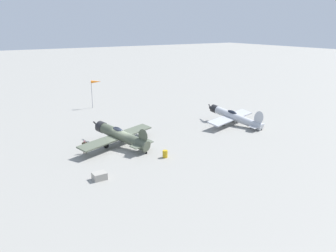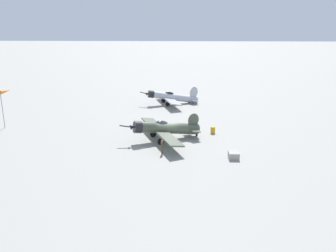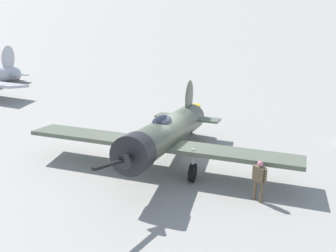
% 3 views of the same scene
% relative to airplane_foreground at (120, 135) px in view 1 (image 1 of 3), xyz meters
% --- Properties ---
extents(ground_plane, '(400.00, 400.00, 0.00)m').
position_rel_airplane_foreground_xyz_m(ground_plane, '(-0.18, 0.46, -1.55)').
color(ground_plane, gray).
extents(airplane_foreground, '(11.96, 10.06, 3.23)m').
position_rel_airplane_foreground_xyz_m(airplane_foreground, '(0.00, 0.00, 0.00)').
color(airplane_foreground, '#4C5442').
rests_on(airplane_foreground, ground_plane).
extents(airplane_mid_apron, '(10.84, 10.51, 3.20)m').
position_rel_airplane_foreground_xyz_m(airplane_mid_apron, '(-19.70, 0.42, -0.24)').
color(airplane_mid_apron, '#B7BABF').
rests_on(airplane_mid_apron, ground_plane).
extents(ground_crew_mechanic, '(0.65, 0.31, 1.69)m').
position_rel_airplane_foreground_xyz_m(ground_crew_mechanic, '(4.77, -0.05, -0.53)').
color(ground_crew_mechanic, brown).
rests_on(ground_crew_mechanic, ground_plane).
extents(equipment_crate, '(1.39, 1.15, 0.74)m').
position_rel_airplane_foreground_xyz_m(equipment_crate, '(5.95, 7.93, -1.18)').
color(equipment_crate, '#9E998E').
rests_on(equipment_crate, ground_plane).
extents(fuel_drum, '(0.65, 0.65, 0.89)m').
position_rel_airplane_foreground_xyz_m(fuel_drum, '(-3.00, 6.42, -1.11)').
color(fuel_drum, gold).
rests_on(fuel_drum, ground_plane).
extents(windsock_mast, '(1.91, 1.12, 5.33)m').
position_rel_airplane_foreground_xyz_m(windsock_mast, '(-5.33, -22.57, 3.29)').
color(windsock_mast, gray).
rests_on(windsock_mast, ground_plane).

